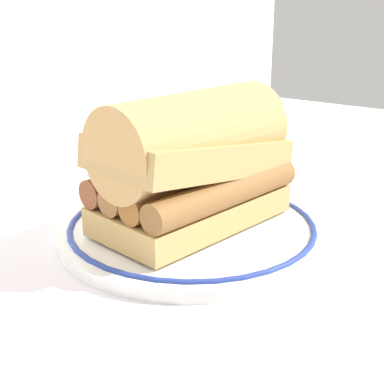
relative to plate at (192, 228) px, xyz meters
The scene contains 3 objects.
ground_plane 0.01m from the plate, behind, with size 1.50×1.50×0.00m, color silver.
plate is the anchor object (origin of this frame).
sausage_sandwich 0.07m from the plate, 151.33° to the right, with size 0.20×0.13×0.12m.
Camera 1 is at (-0.38, -0.29, 0.22)m, focal length 51.71 mm.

